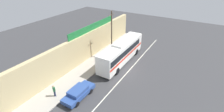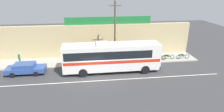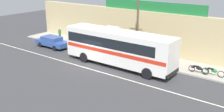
{
  "view_description": "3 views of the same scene",
  "coord_description": "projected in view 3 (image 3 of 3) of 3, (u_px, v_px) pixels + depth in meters",
  "views": [
    {
      "loc": [
        -19.29,
        -9.41,
        14.47
      ],
      "look_at": [
        0.21,
        2.13,
        2.02
      ],
      "focal_mm": 25.95,
      "sensor_mm": 36.0,
      "label": 1
    },
    {
      "loc": [
        -0.26,
        -19.69,
        10.09
      ],
      "look_at": [
        2.37,
        1.43,
        2.08
      ],
      "focal_mm": 30.07,
      "sensor_mm": 36.0,
      "label": 2
    },
    {
      "loc": [
        16.6,
        -18.48,
        9.1
      ],
      "look_at": [
        1.85,
        1.18,
        1.04
      ],
      "focal_mm": 41.92,
      "sensor_mm": 36.0,
      "label": 3
    }
  ],
  "objects": [
    {
      "name": "motorcycle_orange",
      "position": [
        198.0,
        69.0,
        23.87
      ],
      "size": [
        1.83,
        0.56,
        0.94
      ],
      "color": "black",
      "rests_on": "sidewalk_slab"
    },
    {
      "name": "sidewalk_slab",
      "position": [
        120.0,
        52.0,
        30.28
      ],
      "size": [
        30.0,
        3.6,
        0.14
      ],
      "primitive_type": "cube",
      "color": "#A8A399",
      "rests_on": "ground_plane"
    },
    {
      "name": "pedestrian_near_shop",
      "position": [
        60.0,
        33.0,
        35.04
      ],
      "size": [
        0.3,
        0.48,
        1.66
      ],
      "color": "navy",
      "rests_on": "sidewalk_slab"
    },
    {
      "name": "storefront_billboard",
      "position": [
        151.0,
        6.0,
        28.8
      ],
      "size": [
        12.52,
        0.12,
        1.1
      ],
      "primitive_type": "cube",
      "color": "#1E7538",
      "rests_on": "storefront_facade"
    },
    {
      "name": "storefront_facade",
      "position": [
        131.0,
        29.0,
        31.19
      ],
      "size": [
        30.0,
        0.7,
        4.8
      ],
      "primitive_type": "cube",
      "color": "tan",
      "rests_on": "ground_plane"
    },
    {
      "name": "parked_car",
      "position": [
        52.0,
        42.0,
        32.31
      ],
      "size": [
        4.57,
        1.89,
        1.37
      ],
      "color": "#2D4C93",
      "rests_on": "ground_plane"
    },
    {
      "name": "road_center_stripe",
      "position": [
        85.0,
        68.0,
        25.74
      ],
      "size": [
        30.0,
        0.14,
        0.01
      ],
      "primitive_type": "cube",
      "color": "silver",
      "rests_on": "ground_plane"
    },
    {
      "name": "utility_pole",
      "position": [
        138.0,
        20.0,
        26.19
      ],
      "size": [
        1.6,
        0.22,
        8.24
      ],
      "color": "brown",
      "rests_on": "sidewalk_slab"
    },
    {
      "name": "motorcycle_black",
      "position": [
        213.0,
        71.0,
        23.27
      ],
      "size": [
        1.96,
        0.56,
        0.94
      ],
      "color": "black",
      "rests_on": "sidewalk_slab"
    },
    {
      "name": "intercity_bus",
      "position": [
        117.0,
        46.0,
        25.59
      ],
      "size": [
        11.72,
        2.59,
        3.78
      ],
      "color": "white",
      "rests_on": "ground_plane"
    },
    {
      "name": "ground_plane",
      "position": [
        90.0,
        65.0,
        26.35
      ],
      "size": [
        70.0,
        70.0,
        0.0
      ],
      "primitive_type": "plane",
      "color": "#3A3A3D"
    }
  ]
}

